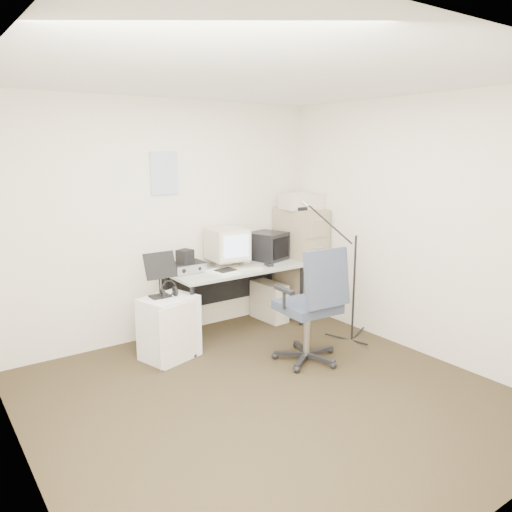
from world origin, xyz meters
TOP-DOWN VIEW (x-y plane):
  - floor at (0.00, 0.00)m, footprint 3.60×3.60m
  - ceiling at (0.00, 0.00)m, footprint 3.60×3.60m
  - wall_back at (0.00, 1.80)m, footprint 3.60×0.02m
  - wall_front at (0.00, -1.80)m, footprint 3.60×0.02m
  - wall_left at (-1.80, 0.00)m, footprint 0.02×3.60m
  - wall_right at (1.80, 0.00)m, footprint 0.02×3.60m
  - wall_calendar at (-0.02, 1.79)m, footprint 0.30×0.02m
  - filing_cabinet at (1.58, 1.48)m, footprint 0.40×0.60m
  - printer at (1.58, 1.48)m, footprint 0.49×0.36m
  - desk at (0.63, 1.45)m, footprint 1.50×0.70m
  - crt_monitor at (0.57, 1.52)m, footprint 0.41×0.43m
  - crt_tv at (1.14, 1.54)m, footprint 0.44×0.46m
  - desk_speaker at (0.84, 1.57)m, footprint 0.09×0.09m
  - keyboard at (0.61, 1.31)m, footprint 0.47×0.29m
  - mouse at (0.95, 1.27)m, footprint 0.08×0.12m
  - radio_receiver at (0.09, 1.55)m, footprint 0.36×0.26m
  - radio_speaker at (0.05, 1.52)m, footprint 0.18×0.17m
  - papers at (0.37, 1.30)m, footprint 0.28×0.35m
  - pc_tower at (1.15, 1.52)m, footprint 0.24×0.49m
  - office_chair at (0.74, 0.37)m, footprint 0.68×0.68m
  - side_cart at (-0.31, 1.19)m, footprint 0.58×0.51m
  - music_stand at (-0.36, 1.25)m, footprint 0.34×0.25m
  - headphones at (-0.29, 1.20)m, footprint 0.22×0.22m
  - mic_stand at (1.49, 0.50)m, footprint 0.03×0.03m

SIDE VIEW (x-z plane):
  - floor at x=0.00m, z-range -0.01..0.00m
  - pc_tower at x=1.15m, z-range 0.00..0.45m
  - side_cart at x=-0.31m, z-range 0.00..0.61m
  - desk at x=0.63m, z-range 0.00..0.73m
  - office_chair at x=0.74m, z-range 0.00..1.12m
  - filing_cabinet at x=1.58m, z-range 0.00..1.30m
  - headphones at x=-0.29m, z-range 0.65..0.68m
  - mic_stand at x=1.49m, z-range 0.00..1.48m
  - papers at x=0.37m, z-range 0.73..0.75m
  - keyboard at x=0.61m, z-range 0.73..0.75m
  - mouse at x=0.95m, z-range 0.73..0.76m
  - radio_receiver at x=0.09m, z-range 0.73..0.83m
  - desk_speaker at x=0.84m, z-range 0.73..0.88m
  - music_stand at x=-0.36m, z-range 0.61..1.06m
  - crt_tv at x=1.14m, z-range 0.73..1.05m
  - radio_speaker at x=0.05m, z-range 0.83..0.98m
  - crt_monitor at x=0.57m, z-range 0.73..1.15m
  - wall_back at x=0.00m, z-range 0.00..2.50m
  - wall_front at x=0.00m, z-range 0.00..2.50m
  - wall_left at x=-1.80m, z-range 0.00..2.50m
  - wall_right at x=1.80m, z-range 0.00..2.50m
  - printer at x=1.58m, z-range 1.30..1.48m
  - wall_calendar at x=-0.02m, z-range 1.53..1.97m
  - ceiling at x=0.00m, z-range 2.50..2.50m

